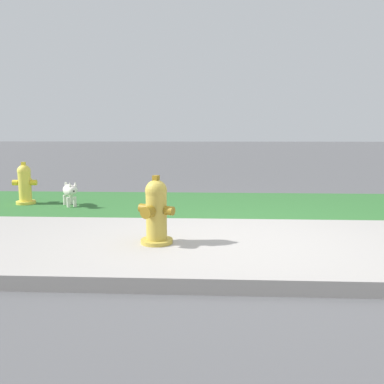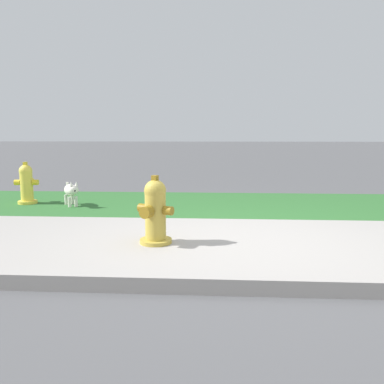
{
  "view_description": "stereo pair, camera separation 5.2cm",
  "coord_description": "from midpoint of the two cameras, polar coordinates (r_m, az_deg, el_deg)",
  "views": [
    {
      "loc": [
        -0.42,
        -3.75,
        1.11
      ],
      "look_at": [
        -0.63,
        0.9,
        0.4
      ],
      "focal_mm": 35.0,
      "sensor_mm": 36.0,
      "label": 1
    },
    {
      "loc": [
        -0.36,
        -3.75,
        1.11
      ],
      "look_at": [
        -0.63,
        0.9,
        0.4
      ],
      "focal_mm": 35.0,
      "sensor_mm": 36.0,
      "label": 2
    }
  ],
  "objects": [
    {
      "name": "ground_plane",
      "position": [
        3.93,
        8.34,
        -7.83
      ],
      "size": [
        120.0,
        120.0,
        0.0
      ],
      "primitive_type": "plane",
      "color": "#515154"
    },
    {
      "name": "sidewalk_pavement",
      "position": [
        3.93,
        8.34,
        -7.76
      ],
      "size": [
        18.0,
        2.23,
        0.01
      ],
      "primitive_type": "cube",
      "color": "#9E9993",
      "rests_on": "ground"
    },
    {
      "name": "grass_verge",
      "position": [
        6.14,
        6.29,
        -1.77
      ],
      "size": [
        18.0,
        2.31,
        0.01
      ],
      "primitive_type": "cube",
      "color": "#2D662D",
      "rests_on": "ground"
    },
    {
      "name": "street_curb",
      "position": [
        2.79,
        10.82,
        -13.61
      ],
      "size": [
        18.0,
        0.16,
        0.12
      ],
      "primitive_type": "cube",
      "color": "#9E9993",
      "rests_on": "ground"
    },
    {
      "name": "fire_hydrant_across_street",
      "position": [
        6.63,
        -24.31,
        1.1
      ],
      "size": [
        0.38,
        0.35,
        0.68
      ],
      "rotation": [
        0.0,
        0.0,
        0.1
      ],
      "color": "yellow",
      "rests_on": "ground"
    },
    {
      "name": "fire_hydrant_near_corner",
      "position": [
        3.83,
        -5.87,
        -3.02
      ],
      "size": [
        0.4,
        0.38,
        0.71
      ],
      "rotation": [
        0.0,
        0.0,
        2.73
      ],
      "color": "gold",
      "rests_on": "ground"
    },
    {
      "name": "small_white_dog",
      "position": [
        6.16,
        -18.33,
        0.14
      ],
      "size": [
        0.38,
        0.47,
        0.41
      ],
      "rotation": [
        0.0,
        0.0,
        5.3
      ],
      "color": "silver",
      "rests_on": "ground"
    }
  ]
}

